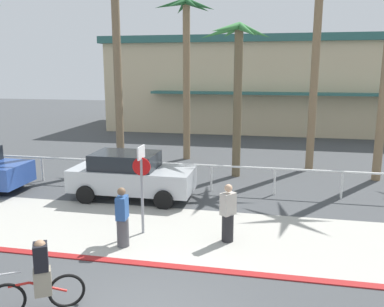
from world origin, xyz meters
name	(u,v)px	position (x,y,z in m)	size (l,w,h in m)	color
ground_plane	(217,180)	(0.00, 10.00, 0.00)	(80.00, 80.00, 0.00)	#424447
sidewalk_strip	(188,234)	(0.00, 4.20, 0.01)	(44.00, 4.00, 0.02)	#ADAAA0
curb_paint	(171,266)	(0.00, 2.20, 0.01)	(44.00, 0.24, 0.03)	maroon
building_backdrop	(283,83)	(2.82, 27.04, 3.47)	(26.49, 11.50, 6.90)	beige
rail_fence	(211,170)	(0.00, 8.50, 0.84)	(24.01, 0.08, 1.04)	white
stop_sign_bike_lane	(142,177)	(-1.28, 4.00, 1.68)	(0.52, 0.56, 2.56)	gray
palm_tree_1	(116,19)	(-4.70, 11.13, 6.77)	(3.08, 3.05, 9.41)	#756047
palm_tree_2	(187,46)	(-2.14, 13.90, 5.74)	(3.07, 3.06, 8.01)	#846B4C
palm_tree_3	(237,65)	(0.67, 10.88, 4.79)	(2.97, 3.17, 6.51)	brown
palm_tree_4	(318,18)	(3.99, 12.87, 6.80)	(3.33, 3.81, 9.33)	#846B4C
car_silver_1	(131,175)	(-2.72, 7.01, 0.87)	(4.40, 2.02, 1.69)	#B2B7BC
cyclist_red_0	(40,278)	(-2.02, -0.04, 0.69)	(1.60, 0.97, 1.50)	black
pedestrian_0	(122,220)	(-1.52, 3.05, 0.75)	(0.35, 0.42, 1.64)	#4C4C51
pedestrian_1	(228,216)	(1.17, 3.92, 0.75)	(0.45, 0.48, 1.63)	#232326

